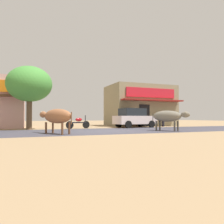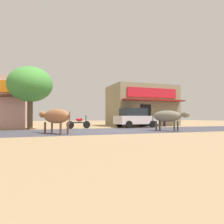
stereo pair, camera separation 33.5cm
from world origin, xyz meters
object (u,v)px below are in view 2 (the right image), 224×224
(cow_far_dark, at_px, (168,116))
(roadside_tree, at_px, (30,85))
(pedestrian_by_shop, at_px, (164,117))
(parked_motorcycle, at_px, (79,123))
(parked_hatchback_car, at_px, (135,118))
(cow_near_brown, at_px, (55,116))

(cow_far_dark, bearing_deg, roadside_tree, 149.66)
(pedestrian_by_shop, bearing_deg, parked_motorcycle, -174.71)
(roadside_tree, xyz_separation_m, parked_hatchback_car, (8.49, 0.10, -2.42))
(pedestrian_by_shop, bearing_deg, roadside_tree, -176.62)
(pedestrian_by_shop, bearing_deg, cow_far_dark, -122.05)
(roadside_tree, bearing_deg, pedestrian_by_shop, 3.38)
(parked_motorcycle, relative_size, cow_far_dark, 0.82)
(roadside_tree, height_order, parked_motorcycle, roadside_tree)
(cow_near_brown, relative_size, cow_far_dark, 1.10)
(roadside_tree, height_order, cow_far_dark, roadside_tree)
(parked_hatchback_car, distance_m, pedestrian_by_shop, 3.43)
(roadside_tree, height_order, cow_near_brown, roadside_tree)
(cow_far_dark, distance_m, pedestrian_by_shop, 6.60)
(parked_hatchback_car, bearing_deg, roadside_tree, -179.33)
(parked_hatchback_car, distance_m, cow_far_dark, 5.00)
(roadside_tree, relative_size, parked_hatchback_car, 1.21)
(roadside_tree, xyz_separation_m, parked_motorcycle, (3.57, -0.07, -2.79))
(cow_far_dark, bearing_deg, cow_near_brown, 179.27)
(cow_near_brown, height_order, cow_far_dark, cow_near_brown)
(cow_far_dark, height_order, pedestrian_by_shop, pedestrian_by_shop)
(cow_far_dark, bearing_deg, pedestrian_by_shop, 57.95)
(roadside_tree, bearing_deg, parked_motorcycle, -1.08)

